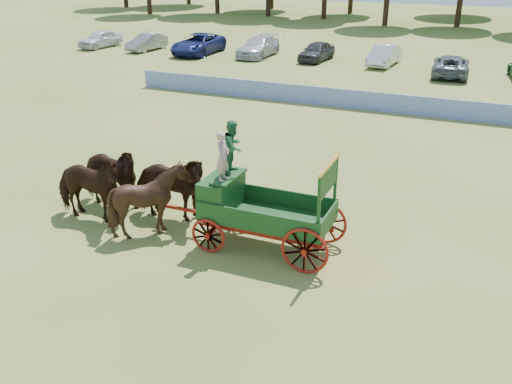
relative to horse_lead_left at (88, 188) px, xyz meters
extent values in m
plane|color=#A4894A|center=(4.98, -0.91, -1.16)|extent=(160.00, 160.00, 0.00)
imported|color=#311B0D|center=(0.00, 0.00, 0.00)|extent=(2.81, 1.42, 2.31)
imported|color=#311B0D|center=(0.00, 1.10, 0.00)|extent=(2.84, 1.48, 2.31)
imported|color=#311B0D|center=(2.40, 0.00, 0.00)|extent=(2.12, 1.89, 2.32)
imported|color=#311B0D|center=(2.40, 1.10, 0.00)|extent=(2.84, 1.49, 2.31)
cube|color=#A51710|center=(4.60, 0.55, -0.56)|extent=(0.12, 2.00, 0.12)
cube|color=#A51710|center=(7.60, 0.55, -0.56)|extent=(0.12, 2.00, 0.12)
cube|color=#A51710|center=(6.10, 0.00, -0.44)|extent=(3.80, 0.10, 0.12)
cube|color=#A51710|center=(6.10, 1.10, -0.44)|extent=(3.80, 0.10, 0.12)
cube|color=#A51710|center=(3.70, 0.55, -0.41)|extent=(2.80, 0.09, 0.09)
cube|color=#164317|center=(6.10, 0.55, -0.16)|extent=(3.80, 1.80, 0.10)
cube|color=#164317|center=(6.10, -0.33, 0.14)|extent=(3.80, 0.06, 0.55)
cube|color=#164317|center=(6.10, 1.43, 0.14)|extent=(3.80, 0.06, 0.55)
cube|color=#164317|center=(7.98, 0.55, 0.14)|extent=(0.06, 1.80, 0.55)
cube|color=#164317|center=(4.60, 0.55, 0.39)|extent=(0.85, 1.70, 1.05)
cube|color=#164317|center=(4.85, 0.55, 0.96)|extent=(0.55, 1.50, 0.08)
cube|color=#164317|center=(4.22, 0.55, 0.19)|extent=(0.10, 1.60, 0.65)
cube|color=#164317|center=(4.40, 0.55, -0.11)|extent=(0.55, 1.60, 0.06)
cube|color=#164317|center=(7.90, -0.25, 0.79)|extent=(0.08, 0.08, 1.80)
cube|color=#164317|center=(7.90, 1.35, 0.79)|extent=(0.08, 0.08, 1.80)
cube|color=#164317|center=(7.90, 0.55, 1.39)|extent=(0.07, 1.75, 0.75)
cube|color=gold|center=(7.90, 0.55, 1.79)|extent=(0.08, 1.80, 0.09)
cube|color=gold|center=(7.86, 0.55, 1.39)|extent=(0.02, 1.30, 0.12)
torus|color=#A51710|center=(4.60, -0.40, -0.61)|extent=(1.09, 0.09, 1.09)
torus|color=#A51710|center=(4.60, 1.50, -0.61)|extent=(1.09, 0.09, 1.09)
torus|color=#A51710|center=(7.60, -0.40, -0.46)|extent=(1.39, 0.09, 1.39)
torus|color=#A51710|center=(7.60, 1.50, -0.46)|extent=(1.39, 0.09, 1.39)
imported|color=#C8999E|center=(4.85, 0.20, 1.73)|extent=(0.35, 0.53, 1.46)
imported|color=#276840|center=(4.85, 0.90, 1.80)|extent=(0.60, 0.77, 1.59)
cube|color=#1B3895|center=(3.98, 17.09, -0.63)|extent=(26.00, 0.08, 1.05)
imported|color=silver|center=(-21.02, 28.31, -0.41)|extent=(2.26, 4.56, 1.50)
imported|color=gray|center=(-16.39, 28.61, -0.46)|extent=(1.90, 4.33, 1.38)
imported|color=navy|center=(-11.51, 28.81, -0.34)|extent=(2.75, 5.91, 1.64)
imported|color=silver|center=(-6.50, 29.77, -0.38)|extent=(2.25, 5.37, 1.55)
imported|color=#333338|center=(-1.59, 29.81, -0.42)|extent=(2.14, 4.46, 1.47)
imported|color=silver|center=(3.64, 30.03, -0.41)|extent=(1.96, 4.65, 1.49)
imported|color=slate|center=(8.64, 28.10, -0.44)|extent=(2.74, 5.29, 1.43)
cylinder|color=#382314|center=(-0.82, 52.67, 1.27)|extent=(0.60, 0.60, 4.85)
cylinder|color=#382314|center=(6.71, 54.57, 1.02)|extent=(0.60, 0.60, 4.35)
camera|label=1|loc=(11.75, -13.56, 7.34)|focal=40.00mm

